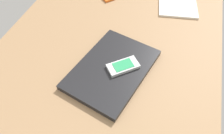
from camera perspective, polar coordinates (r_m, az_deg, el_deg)
The scene contains 4 objects.
desk_surface at distance 78.91cm, azimuth -2.73°, elevation 0.83°, with size 120.00×80.00×3.00cm, color #9E7751.
laptop_closed at distance 74.16cm, azimuth -0.00°, elevation -0.54°, with size 30.90×21.33×1.82cm, color black.
cell_phone_on_laptop at distance 73.12cm, azimuth 2.83°, elevation 0.23°, with size 10.60×11.05×1.24cm.
notepad at distance 104.71cm, azimuth 16.43°, elevation 14.60°, with size 15.19×16.25×0.80cm, color white.
Camera 1 is at (-47.46, -19.21, 61.54)cm, focal length 35.86 mm.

